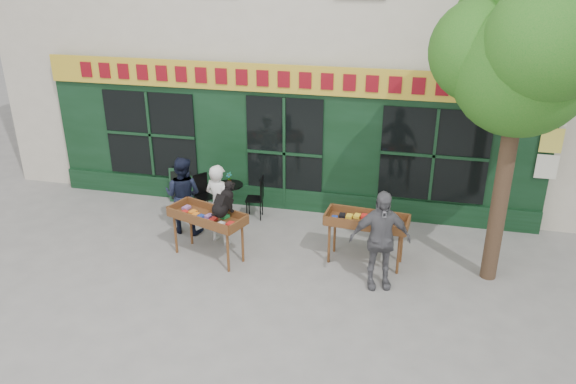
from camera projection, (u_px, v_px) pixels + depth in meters
The scene contains 13 objects.
ground at pixel (257, 257), 10.88m from camera, with size 80.00×80.00×0.00m, color slate.
street_tree at pixel (527, 47), 8.66m from camera, with size 3.05×2.90×5.60m.
book_cart_center at pixel (207, 219), 10.57m from camera, with size 1.62×1.09×0.99m.
dog at pixel (223, 199), 10.27m from camera, with size 0.34×0.60×0.60m, color black, non-canonical shape.
woman at pixel (219, 204), 11.15m from camera, with size 0.61×0.40×1.67m, color silver.
book_cart_right at pixel (367, 223), 10.40m from camera, with size 1.55×0.75×0.99m.
man_right at pixel (380, 240), 9.63m from camera, with size 1.06×0.44×1.81m, color #525256.
bistro_table at pixel (230, 194), 12.36m from camera, with size 0.60×0.60×0.76m.
bistro_chair_left at pixel (203, 191), 12.45m from camera, with size 0.51×0.51×0.95m.
bistro_chair_right at pixel (258, 195), 12.28m from camera, with size 0.41×0.40×0.95m.
potted_plant at pixel (229, 178), 12.22m from camera, with size 0.15×0.10×0.28m, color gray.
man_left at pixel (183, 195), 11.59m from camera, with size 0.80×0.62×1.65m, color black.
chalkboard at pixel (181, 185), 13.20m from camera, with size 0.59×0.32×0.79m.
Camera 1 is at (2.76, -9.10, 5.48)m, focal length 35.00 mm.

